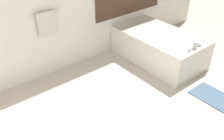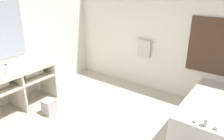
% 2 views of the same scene
% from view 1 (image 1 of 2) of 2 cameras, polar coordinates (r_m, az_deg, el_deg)
% --- Properties ---
extents(ground_plane, '(16.00, 16.00, 0.00)m').
position_cam_1_polar(ground_plane, '(3.49, 9.08, -14.53)').
color(ground_plane, beige).
rests_on(ground_plane, ground).
extents(bathtub, '(0.98, 1.75, 0.68)m').
position_cam_1_polar(bathtub, '(4.95, 10.57, 5.54)').
color(bathtub, silver).
rests_on(bathtub, ground_plane).
extents(bath_mat, '(0.45, 0.66, 0.02)m').
position_cam_1_polar(bath_mat, '(4.35, 22.09, -5.65)').
color(bath_mat, slate).
rests_on(bath_mat, ground_plane).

